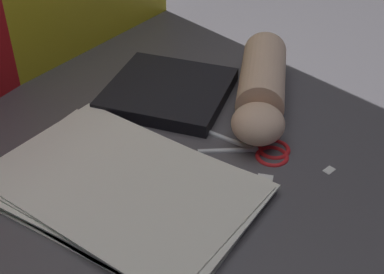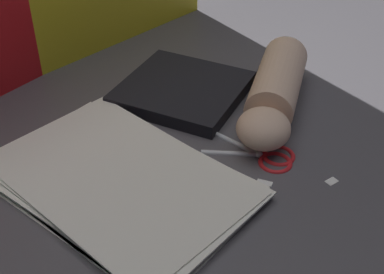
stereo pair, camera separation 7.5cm
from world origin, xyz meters
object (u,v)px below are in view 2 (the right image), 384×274
(paper_stack, at_px, (120,181))
(book_closed, at_px, (183,90))
(scissors, at_px, (264,154))
(hand_forearm, at_px, (275,93))

(paper_stack, height_order, book_closed, book_closed)
(scissors, relative_size, hand_forearm, 0.51)
(book_closed, bearing_deg, paper_stack, -157.97)
(paper_stack, distance_m, scissors, 0.22)
(paper_stack, height_order, hand_forearm, hand_forearm)
(paper_stack, xyz_separation_m, book_closed, (0.24, 0.10, 0.00))
(paper_stack, bearing_deg, hand_forearm, -10.35)
(scissors, xyz_separation_m, hand_forearm, (0.11, 0.06, 0.03))
(book_closed, xyz_separation_m, scissors, (-0.05, -0.21, -0.01))
(book_closed, bearing_deg, hand_forearm, -67.92)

